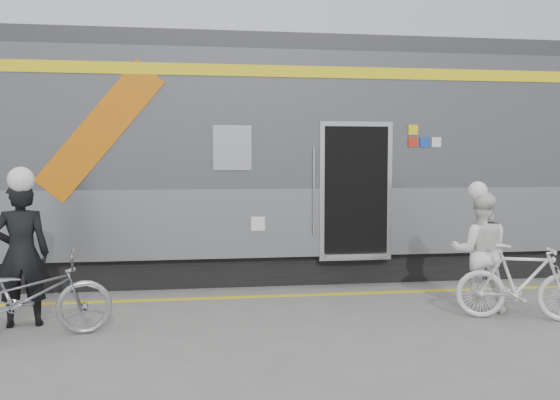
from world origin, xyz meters
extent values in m
plane|color=slate|center=(0.00, 0.00, 0.00)|extent=(90.00, 90.00, 0.00)
cube|color=black|center=(-0.61, 4.20, 0.25)|extent=(24.00, 2.70, 0.50)
cube|color=#9EA0A5|center=(-0.61, 4.20, 1.05)|extent=(24.00, 3.00, 1.10)
cube|color=#595C61|center=(-0.61, 4.20, 2.70)|extent=(24.00, 3.00, 2.20)
cube|color=#38383A|center=(-0.61, 4.20, 3.95)|extent=(24.00, 2.64, 0.30)
cube|color=yellow|center=(-0.61, 2.69, 3.45)|extent=(24.00, 0.02, 0.18)
cube|color=#CD670C|center=(-2.41, 2.69, 2.50)|extent=(1.96, 0.01, 2.19)
cube|color=black|center=(-0.41, 2.69, 2.25)|extent=(0.55, 0.02, 0.65)
cube|color=black|center=(1.59, 2.90, 1.55)|extent=(1.05, 0.45, 2.10)
cube|color=silver|center=(1.59, 2.69, 1.55)|extent=(1.20, 0.02, 2.25)
cylinder|color=silver|center=(0.89, 2.67, 1.55)|extent=(0.04, 0.04, 1.40)
cube|color=silver|center=(1.59, 2.65, 0.52)|extent=(1.05, 0.25, 0.06)
cube|color=yellow|center=(2.54, 2.69, 2.55)|extent=(0.16, 0.01, 0.16)
cube|color=#B52814|center=(2.54, 2.69, 2.35)|extent=(0.16, 0.01, 0.16)
cube|color=#1940A7|center=(2.74, 2.69, 2.35)|extent=(0.16, 0.01, 0.16)
cube|color=silver|center=(2.94, 2.69, 2.35)|extent=(0.16, 0.01, 0.16)
cube|color=silver|center=(-0.01, 2.69, 1.05)|extent=(0.22, 0.01, 0.22)
cube|color=yellow|center=(0.00, 2.15, 0.00)|extent=(24.00, 0.12, 0.01)
imported|color=black|center=(-3.13, 1.02, 0.90)|extent=(0.72, 0.54, 1.81)
imported|color=#999AA0|center=(-2.93, 0.47, 0.50)|extent=(1.98, 0.98, 1.00)
imported|color=white|center=(2.85, 0.94, 0.81)|extent=(0.95, 0.84, 1.62)
imported|color=silver|center=(3.15, 0.39, 0.49)|extent=(1.70, 0.99, 0.98)
sphere|color=white|center=(-3.13, 1.02, 1.96)|extent=(0.31, 0.31, 0.31)
sphere|color=white|center=(2.85, 0.94, 1.75)|extent=(0.26, 0.26, 0.26)
camera|label=1|loc=(-1.00, -6.61, 2.08)|focal=38.00mm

